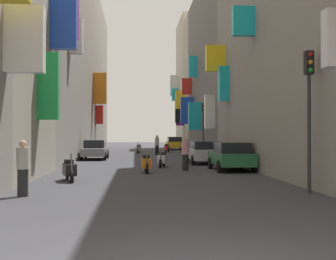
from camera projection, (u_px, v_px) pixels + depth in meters
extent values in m
plane|color=#38383D|center=(147.00, 158.00, 35.89)|extent=(140.00, 140.00, 0.00)
cube|color=white|center=(25.00, 39.00, 14.33)|extent=(1.23, 0.48, 2.12)
cube|color=blue|center=(64.00, 19.00, 22.03)|extent=(1.26, 0.57, 2.92)
cube|color=green|center=(49.00, 86.00, 19.19)|extent=(0.88, 0.54, 2.83)
cube|color=gray|center=(63.00, 65.00, 44.28)|extent=(6.00, 42.19, 17.36)
cube|color=purple|center=(100.00, 93.00, 46.49)|extent=(0.87, 0.60, 2.12)
cube|color=orange|center=(100.00, 88.00, 43.91)|extent=(1.30, 0.53, 3.00)
cube|color=white|center=(76.00, 36.00, 28.38)|extent=(0.81, 0.54, 2.21)
cube|color=red|center=(99.00, 115.00, 46.92)|extent=(0.76, 0.62, 1.92)
cube|color=purple|center=(69.00, 15.00, 24.29)|extent=(1.05, 0.41, 2.66)
cube|color=yellow|center=(215.00, 59.00, 29.86)|extent=(1.26, 0.58, 1.69)
cube|color=#19B2BF|center=(243.00, 21.00, 22.45)|extent=(1.10, 0.43, 1.45)
cube|color=#19B2BF|center=(224.00, 84.00, 28.71)|extent=(0.62, 0.62, 2.20)
cube|color=slate|center=(232.00, 70.00, 41.96)|extent=(6.00, 18.07, 15.65)
cube|color=white|center=(210.00, 112.00, 33.66)|extent=(0.76, 0.56, 2.50)
cube|color=blue|center=(187.00, 111.00, 45.59)|extent=(1.38, 0.49, 2.68)
cube|color=#19B2BF|center=(193.00, 67.00, 43.52)|extent=(0.79, 0.55, 2.00)
cube|color=red|center=(187.00, 87.00, 47.65)|extent=(1.05, 0.45, 1.71)
cube|color=#19B2BF|center=(195.00, 116.00, 40.48)|extent=(1.18, 0.52, 2.47)
cube|color=#BCB29E|center=(210.00, 84.00, 53.83)|extent=(6.00, 5.73, 15.66)
cube|color=yellow|center=(180.00, 100.00, 53.77)|extent=(1.15, 0.41, 2.14)
cube|color=purple|center=(180.00, 118.00, 55.58)|extent=(0.94, 0.46, 1.76)
cube|color=black|center=(180.00, 111.00, 55.19)|extent=(1.09, 0.49, 2.91)
cube|color=#BCB29E|center=(201.00, 85.00, 61.58)|extent=(6.00, 9.79, 17.24)
cube|color=#19B2BF|center=(175.00, 95.00, 62.49)|extent=(0.89, 0.60, 1.68)
cube|color=white|center=(174.00, 86.00, 63.02)|extent=(1.08, 0.45, 2.90)
cube|color=#B7B7BC|center=(204.00, 154.00, 28.92)|extent=(1.77, 4.24, 0.63)
cube|color=black|center=(204.00, 145.00, 28.71)|extent=(1.56, 2.38, 0.48)
cylinder|color=black|center=(188.00, 158.00, 30.25)|extent=(0.18, 0.60, 0.60)
cylinder|color=black|center=(214.00, 158.00, 30.37)|extent=(0.18, 0.60, 0.60)
cylinder|color=black|center=(193.00, 160.00, 27.45)|extent=(0.18, 0.60, 0.60)
cylinder|color=black|center=(222.00, 160.00, 27.58)|extent=(0.18, 0.60, 0.60)
cube|color=gold|center=(174.00, 144.00, 54.98)|extent=(1.81, 4.44, 0.67)
cube|color=black|center=(174.00, 139.00, 54.77)|extent=(1.59, 2.48, 0.58)
cylinder|color=black|center=(166.00, 147.00, 56.38)|extent=(0.18, 0.60, 0.60)
cylinder|color=black|center=(180.00, 147.00, 56.51)|extent=(0.18, 0.60, 0.60)
cylinder|color=black|center=(168.00, 148.00, 53.46)|extent=(0.18, 0.60, 0.60)
cylinder|color=black|center=(183.00, 147.00, 53.59)|extent=(0.18, 0.60, 0.60)
cube|color=slate|center=(95.00, 152.00, 33.80)|extent=(1.69, 4.49, 0.55)
cube|color=black|center=(95.00, 144.00, 34.03)|extent=(1.48, 2.51, 0.58)
cylinder|color=black|center=(105.00, 156.00, 32.38)|extent=(0.18, 0.60, 0.60)
cylinder|color=black|center=(81.00, 156.00, 32.26)|extent=(0.18, 0.60, 0.60)
cylinder|color=black|center=(108.00, 154.00, 35.34)|extent=(0.18, 0.60, 0.60)
cylinder|color=black|center=(86.00, 154.00, 35.22)|extent=(0.18, 0.60, 0.60)
cube|color=#236638|center=(231.00, 159.00, 23.43)|extent=(1.74, 4.05, 0.62)
cube|color=black|center=(232.00, 148.00, 23.24)|extent=(1.53, 2.27, 0.54)
cylinder|color=black|center=(210.00, 163.00, 24.70)|extent=(0.18, 0.60, 0.60)
cylinder|color=black|center=(242.00, 163.00, 24.83)|extent=(0.18, 0.60, 0.60)
cylinder|color=black|center=(219.00, 167.00, 22.04)|extent=(0.18, 0.60, 0.60)
cylinder|color=black|center=(254.00, 166.00, 22.16)|extent=(0.18, 0.60, 0.60)
cube|color=orange|center=(146.00, 163.00, 22.02)|extent=(0.47, 1.08, 0.45)
cube|color=black|center=(146.00, 157.00, 22.23)|extent=(0.34, 0.57, 0.16)
cylinder|color=#4C4C51|center=(147.00, 157.00, 21.50)|extent=(0.07, 0.28, 0.68)
cylinder|color=black|center=(147.00, 169.00, 21.36)|extent=(0.11, 0.48, 0.48)
cylinder|color=black|center=(146.00, 167.00, 22.69)|extent=(0.11, 0.48, 0.48)
cube|color=red|center=(167.00, 148.00, 46.78)|extent=(0.59, 1.21, 0.45)
cube|color=black|center=(167.00, 145.00, 46.99)|extent=(0.39, 0.60, 0.16)
cylinder|color=#4C4C51|center=(168.00, 145.00, 46.21)|extent=(0.10, 0.28, 0.68)
cylinder|color=black|center=(168.00, 150.00, 46.06)|extent=(0.16, 0.49, 0.48)
cylinder|color=black|center=(166.00, 150.00, 47.49)|extent=(0.16, 0.49, 0.48)
cube|color=silver|center=(162.00, 159.00, 25.70)|extent=(0.65, 1.22, 0.45)
cube|color=black|center=(163.00, 154.00, 25.92)|extent=(0.42, 0.61, 0.16)
cylinder|color=#4C4C51|center=(161.00, 154.00, 25.13)|extent=(0.11, 0.28, 0.68)
cylinder|color=black|center=(160.00, 164.00, 24.98)|extent=(0.19, 0.49, 0.48)
cylinder|color=black|center=(164.00, 162.00, 26.41)|extent=(0.19, 0.49, 0.48)
cube|color=black|center=(69.00, 169.00, 18.12)|extent=(0.74, 1.29, 0.45)
cube|color=black|center=(69.00, 162.00, 18.34)|extent=(0.45, 0.62, 0.16)
cylinder|color=#4C4C51|center=(71.00, 162.00, 17.55)|extent=(0.13, 0.28, 0.68)
cylinder|color=black|center=(72.00, 177.00, 17.40)|extent=(0.22, 0.49, 0.48)
cylinder|color=black|center=(67.00, 174.00, 18.84)|extent=(0.22, 0.49, 0.48)
cube|color=#ADADB2|center=(138.00, 149.00, 44.31)|extent=(0.58, 1.20, 0.45)
cube|color=black|center=(139.00, 145.00, 44.53)|extent=(0.39, 0.60, 0.16)
cylinder|color=#4C4C51|center=(138.00, 145.00, 43.73)|extent=(0.09, 0.28, 0.68)
cylinder|color=black|center=(138.00, 151.00, 43.58)|extent=(0.16, 0.49, 0.48)
cylinder|color=black|center=(139.00, 151.00, 45.03)|extent=(0.16, 0.49, 0.48)
cylinder|color=#242424|center=(23.00, 183.00, 13.65)|extent=(0.45, 0.45, 0.82)
cylinder|color=#B2AD9E|center=(23.00, 158.00, 13.66)|extent=(0.54, 0.54, 0.65)
sphere|color=tan|center=(23.00, 144.00, 13.66)|extent=(0.22, 0.22, 0.22)
cylinder|color=black|center=(185.00, 163.00, 23.35)|extent=(0.40, 0.40, 0.83)
cylinder|color=pink|center=(185.00, 148.00, 23.36)|extent=(0.47, 0.47, 0.66)
sphere|color=tan|center=(185.00, 140.00, 23.36)|extent=(0.22, 0.22, 0.22)
cylinder|color=black|center=(157.00, 150.00, 40.36)|extent=(0.45, 0.45, 0.87)
cylinder|color=#B2AD9E|center=(157.00, 142.00, 40.36)|extent=(0.53, 0.53, 0.69)
sphere|color=tan|center=(157.00, 136.00, 40.37)|extent=(0.24, 0.24, 0.24)
cylinder|color=#2D2D2D|center=(203.00, 135.00, 36.79)|extent=(0.12, 0.12, 3.66)
cube|color=black|center=(203.00, 108.00, 36.81)|extent=(0.26, 0.26, 0.75)
sphere|color=red|center=(204.00, 104.00, 36.67)|extent=(0.14, 0.14, 0.14)
sphere|color=orange|center=(204.00, 108.00, 36.67)|extent=(0.14, 0.14, 0.14)
sphere|color=green|center=(204.00, 111.00, 36.67)|extent=(0.14, 0.14, 0.14)
cylinder|color=#2D2D2D|center=(309.00, 134.00, 14.44)|extent=(0.12, 0.12, 3.78)
cube|color=black|center=(309.00, 63.00, 14.46)|extent=(0.26, 0.26, 0.75)
sphere|color=red|center=(311.00, 54.00, 14.32)|extent=(0.14, 0.14, 0.14)
sphere|color=orange|center=(311.00, 62.00, 14.32)|extent=(0.14, 0.14, 0.14)
sphere|color=green|center=(311.00, 70.00, 14.32)|extent=(0.14, 0.14, 0.14)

